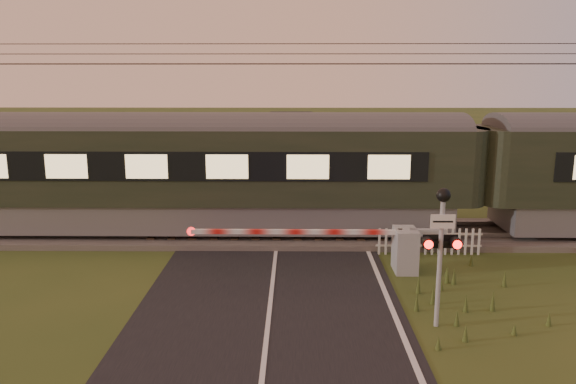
{
  "coord_description": "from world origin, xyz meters",
  "views": [
    {
      "loc": [
        0.56,
        -11.18,
        5.17
      ],
      "look_at": [
        0.38,
        3.2,
        2.16
      ],
      "focal_mm": 35.0,
      "sensor_mm": 36.0,
      "label": 1
    }
  ],
  "objects_px": {
    "crossing_signal": "(441,233)",
    "picket_fence": "(429,241)",
    "train": "(476,172)",
    "boom_gate": "(394,247)"
  },
  "relations": [
    {
      "from": "picket_fence",
      "to": "crossing_signal",
      "type": "bearing_deg",
      "value": -101.25
    },
    {
      "from": "boom_gate",
      "to": "picket_fence",
      "type": "xyz_separation_m",
      "value": [
        1.28,
        1.4,
        -0.25
      ]
    },
    {
      "from": "crossing_signal",
      "to": "picket_fence",
      "type": "relative_size",
      "value": 0.95
    },
    {
      "from": "crossing_signal",
      "to": "picket_fence",
      "type": "height_order",
      "value": "crossing_signal"
    },
    {
      "from": "crossing_signal",
      "to": "picket_fence",
      "type": "xyz_separation_m",
      "value": [
        0.95,
        4.79,
        -1.63
      ]
    },
    {
      "from": "crossing_signal",
      "to": "boom_gate",
      "type": "bearing_deg",
      "value": 95.45
    },
    {
      "from": "train",
      "to": "crossing_signal",
      "type": "relative_size",
      "value": 13.42
    },
    {
      "from": "picket_fence",
      "to": "boom_gate",
      "type": "bearing_deg",
      "value": -132.3
    },
    {
      "from": "train",
      "to": "crossing_signal",
      "type": "height_order",
      "value": "train"
    },
    {
      "from": "boom_gate",
      "to": "crossing_signal",
      "type": "relative_size",
      "value": 2.33
    }
  ]
}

